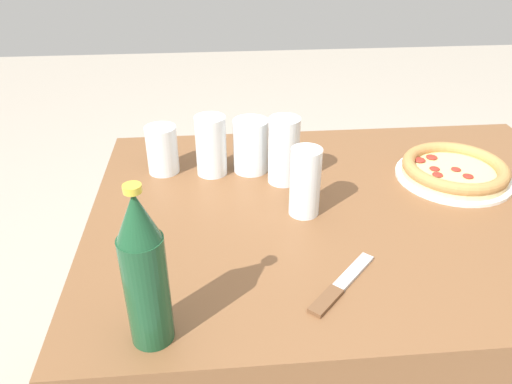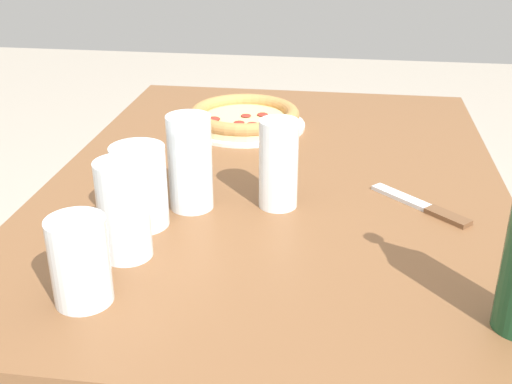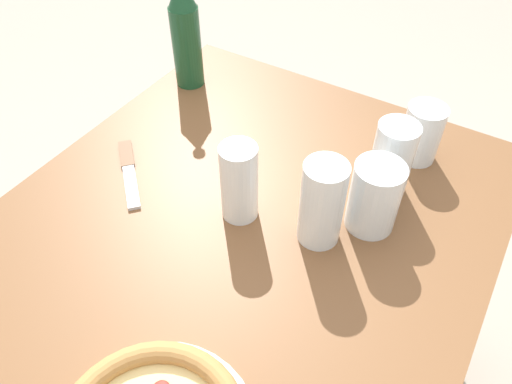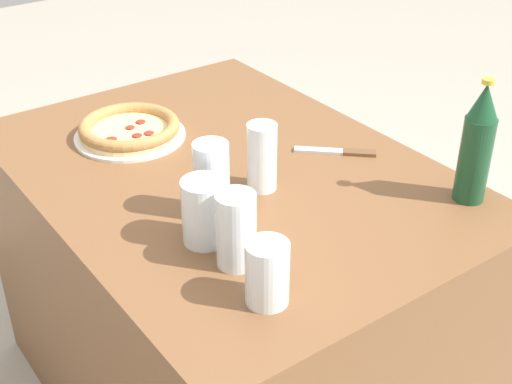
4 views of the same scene
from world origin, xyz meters
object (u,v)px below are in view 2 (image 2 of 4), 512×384
object	(u,v)px
pizza_veggie	(244,118)
glass_mango_juice	(80,265)
glass_lemonade	(190,168)
knife	(424,207)
glass_orange_juice	(124,214)
glass_cola	(278,167)
glass_water	(140,191)

from	to	relation	value
pizza_veggie	glass_mango_juice	size ratio (longest dim) A/B	2.31
glass_lemonade	knife	xyz separation A→B (m)	(0.05, -0.38, -0.07)
glass_lemonade	glass_orange_juice	world-z (taller)	glass_lemonade
glass_cola	glass_mango_juice	size ratio (longest dim) A/B	1.28
glass_mango_juice	glass_orange_juice	size ratio (longest dim) A/B	0.80
glass_lemonade	glass_mango_juice	size ratio (longest dim) A/B	1.36
glass_mango_juice	glass_lemonade	bearing A→B (deg)	-14.70
glass_lemonade	knife	size ratio (longest dim) A/B	1.02
glass_lemonade	glass_orange_juice	xyz separation A→B (m)	(-0.16, 0.06, -0.00)
pizza_veggie	glass_mango_juice	world-z (taller)	glass_mango_juice
pizza_veggie	glass_mango_juice	distance (m)	0.69
glass_mango_juice	glass_water	bearing A→B (deg)	-3.04
glass_orange_juice	pizza_veggie	bearing A→B (deg)	-7.89
glass_cola	knife	bearing A→B (deg)	-84.73
glass_mango_juice	glass_water	xyz separation A→B (m)	(0.21, -0.01, 0.01)
glass_lemonade	glass_water	world-z (taller)	glass_lemonade
glass_cola	glass_water	world-z (taller)	glass_cola
glass_lemonade	knife	bearing A→B (deg)	-82.97
knife	pizza_veggie	bearing A→B (deg)	44.86
pizza_veggie	glass_orange_juice	distance (m)	0.57
glass_lemonade	glass_water	xyz separation A→B (m)	(-0.07, 0.06, -0.01)
pizza_veggie	glass_water	distance (m)	0.48
pizza_veggie	glass_cola	size ratio (longest dim) A/B	1.80
glass_water	glass_lemonade	bearing A→B (deg)	-41.56
knife	glass_orange_juice	bearing A→B (deg)	115.99
glass_mango_juice	glass_orange_juice	world-z (taller)	glass_orange_juice
glass_mango_juice	glass_orange_juice	distance (m)	0.12
glass_lemonade	glass_orange_juice	size ratio (longest dim) A/B	1.09
glass_cola	glass_orange_juice	size ratio (longest dim) A/B	1.03
pizza_veggie	glass_lemonade	xyz separation A→B (m)	(-0.40, 0.02, 0.05)
glass_orange_juice	knife	world-z (taller)	glass_orange_juice
pizza_veggie	glass_water	xyz separation A→B (m)	(-0.47, 0.09, 0.04)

